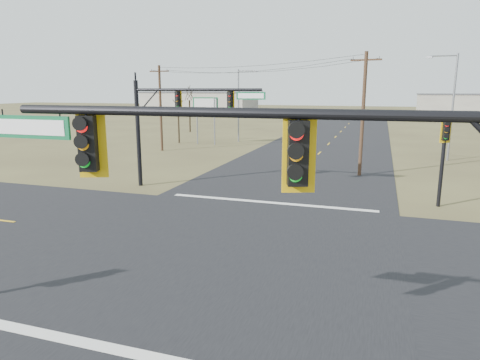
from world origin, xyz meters
name	(u,v)px	position (x,y,z in m)	size (l,w,h in m)	color
ground	(225,248)	(0.00, 0.00, 0.00)	(320.00, 320.00, 0.00)	brown
road_ew	(225,248)	(0.00, 0.00, 0.01)	(160.00, 14.00, 0.02)	black
road_ns	(225,248)	(0.00, 0.00, 0.01)	(14.00, 160.00, 0.02)	black
stop_bar_near	(122,351)	(0.00, -7.50, 0.03)	(12.00, 0.40, 0.01)	silver
stop_bar_far	(270,202)	(0.00, 7.50, 0.03)	(12.00, 0.40, 0.01)	silver
mast_arm_near	(305,188)	(4.67, -8.88, 4.84)	(10.33, 0.56, 6.63)	black
mast_arm_far	(178,111)	(-6.50, 9.21, 5.05)	(8.84, 0.60, 6.98)	black
pedestal_signal_ne	(444,144)	(9.11, 9.60, 3.52)	(0.65, 0.58, 4.95)	black
utility_pole_near	(363,113)	(4.47, 17.38, 4.73)	(2.21, 0.49, 9.07)	#432C1C
utility_pole_far	(161,107)	(-16.24, 24.80, 4.61)	(2.16, 0.25, 8.82)	#432C1C
highway_sign	(206,111)	(-13.78, 31.07, 3.93)	(2.88, 0.71, 5.50)	slate
streetlight_a	(451,101)	(11.60, 27.21, 5.33)	(2.66, 0.42, 9.50)	slate
streetlight_c	(240,102)	(-10.84, 34.96, 4.93)	(2.46, 0.33, 8.79)	slate
bare_tree_a	(178,104)	(-17.48, 31.42, 4.64)	(2.78, 2.78, 5.87)	black
bare_tree_b	(189,93)	(-21.92, 44.27, 5.89)	(3.41, 3.41, 7.37)	black
warehouse_left	(200,103)	(-40.00, 90.00, 2.75)	(28.00, 14.00, 5.50)	#A7A394
warehouse_mid	(459,105)	(25.00, 110.00, 2.50)	(20.00, 12.00, 5.00)	#A7A394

